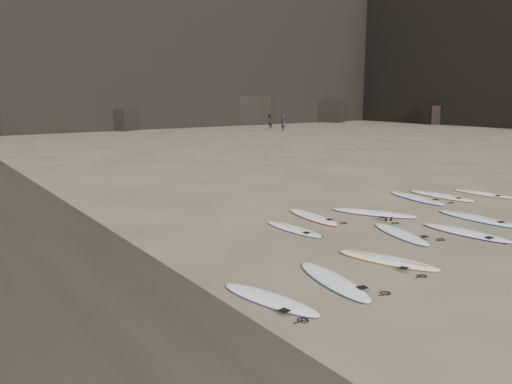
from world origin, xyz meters
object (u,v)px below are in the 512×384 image
Objects in this scene: surfboard_8 at (416,198)px; person_b at (269,121)px; surfboard_6 at (312,217)px; surfboard_1 at (387,260)px; surfboard_5 at (294,229)px; surfboard_2 at (400,233)px; surfboard_9 at (441,196)px; surfboard_11 at (270,299)px; surfboard_0 at (333,280)px; person_a at (283,123)px; surfboard_4 at (477,218)px; surfboard_3 at (466,232)px; surfboard_10 at (483,193)px; surfboard_7 at (374,213)px.

person_b is at bearing 71.82° from surfboard_8.
person_b is (19.43, 35.06, 0.75)m from surfboard_8.
surfboard_8 reaches higher than surfboard_6.
person_b reaches higher than surfboard_1.
surfboard_5 is at bearing -144.88° from surfboard_6.
surfboard_2 is at bearing 12.48° from surfboard_1.
surfboard_5 is at bearing 151.43° from surfboard_2.
surfboard_1 is at bearing 50.95° from person_b.
surfboard_11 is (-11.26, -4.02, -0.01)m from surfboard_9.
surfboard_0 is 42.94m from person_a.
surfboard_4 is 3.27m from surfboard_8.
surfboard_6 is (-2.28, 3.90, -0.00)m from surfboard_3.
person_a is (14.52, 30.92, 0.84)m from surfboard_10.
surfboard_0 is 0.95× the size of surfboard_3.
surfboard_9 reaches higher than surfboard_11.
surfboard_2 reaches higher than surfboard_10.
surfboard_1 is at bearing 179.32° from surfboard_3.
surfboard_3 reaches higher than surfboard_10.
surfboard_9 is 34.34m from person_a.
surfboard_9 is at bearing 153.24° from surfboard_10.
person_a is at bearing 70.69° from surfboard_8.
person_a is at bearing 38.22° from surfboard_11.
surfboard_6 is at bearing 174.59° from surfboard_9.
surfboard_3 is at bearing -15.72° from surfboard_2.
surfboard_1 is (1.97, 0.23, -0.00)m from surfboard_0.
surfboard_8 reaches higher than surfboard_4.
surfboard_1 is 1.02× the size of surfboard_2.
surfboard_9 is at bearing 57.09° from person_b.
surfboard_11 is (-7.29, -0.49, -0.01)m from surfboard_3.
surfboard_6 is 1.55× the size of person_b.
surfboard_7 is (5.33, 3.63, 0.01)m from surfboard_0.
surfboard_5 is 7.67m from surfboard_9.
surfboard_3 is 1.48× the size of person_a.
surfboard_3 is 44.82m from person_b.
surfboard_11 is at bearing -169.22° from surfboard_0.
surfboard_2 is 5.24m from surfboard_8.
surfboard_2 is 0.93× the size of surfboard_3.
surfboard_3 is (5.63, 0.51, 0.00)m from surfboard_0.
surfboard_0 is 1.01× the size of surfboard_1.
surfboard_6 reaches higher than surfboard_11.
person_a reaches higher than surfboard_4.
person_b is (22.57, 35.77, 0.75)m from surfboard_7.
surfboard_9 reaches higher than surfboard_0.
surfboard_4 is (7.42, 1.24, 0.00)m from surfboard_0.
surfboard_1 reaches higher than surfboard_2.
person_b is (2.05, 5.11, -0.08)m from person_a.
surfboard_8 is at bearing 12.97° from surfboard_1.
surfboard_4 is 1.17× the size of surfboard_11.
surfboard_8 is at bearing 163.79° from surfboard_9.
surfboard_1 is at bearing -136.98° from surfboard_8.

